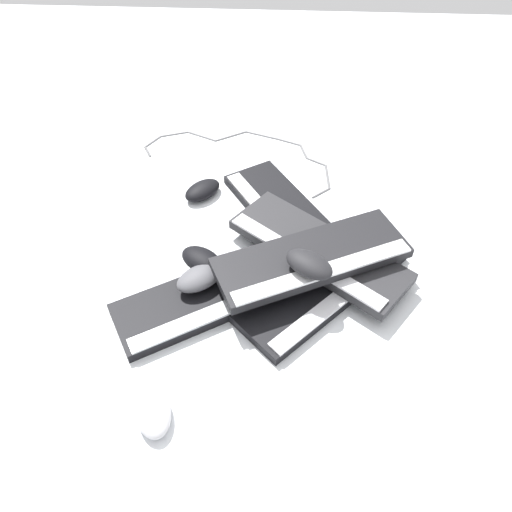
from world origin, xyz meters
TOP-DOWN VIEW (x-y plane):
  - ground_plane at (0.00, 0.00)m, footprint 3.20×3.20m
  - keyboard_0 at (0.20, -0.04)m, footprint 0.45×0.37m
  - keyboard_1 at (-0.08, 0.12)m, footprint 0.35×0.46m
  - keyboard_2 at (-0.03, -0.13)m, footprint 0.42×0.42m
  - keyboard_3 at (0.05, -0.11)m, footprint 0.39×0.44m
  - keyboard_4 at (-0.00, -0.10)m, footprint 0.32×0.46m
  - mouse_0 at (-0.05, 0.15)m, footprint 0.12×0.13m
  - mouse_1 at (-0.05, -0.09)m, footprint 0.12×0.13m
  - mouse_2 at (-0.00, 0.15)m, footprint 0.12×0.13m
  - mouse_3 at (-0.36, 0.20)m, footprint 0.13×0.10m
  - mouse_4 at (0.29, 0.19)m, footprint 0.13×0.12m
  - cable_0 at (0.51, 0.08)m, footprint 0.32×0.57m

SIDE VIEW (x-z plane):
  - ground_plane at x=0.00m, z-range 0.00..0.00m
  - cable_0 at x=0.51m, z-range 0.00..0.01m
  - keyboard_0 at x=0.20m, z-range 0.00..0.03m
  - keyboard_1 at x=-0.08m, z-range 0.00..0.03m
  - keyboard_2 at x=-0.03m, z-range 0.00..0.03m
  - mouse_3 at x=-0.36m, z-range 0.00..0.04m
  - mouse_4 at x=0.29m, z-range 0.00..0.04m
  - keyboard_3 at x=0.05m, z-range 0.03..0.06m
  - mouse_0 at x=-0.05m, z-range 0.03..0.07m
  - mouse_2 at x=0.00m, z-range 0.03..0.07m
  - keyboard_4 at x=0.00m, z-range 0.06..0.09m
  - mouse_1 at x=-0.05m, z-range 0.09..0.13m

